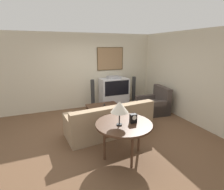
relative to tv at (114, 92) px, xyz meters
name	(u,v)px	position (x,y,z in m)	size (l,w,h in m)	color
ground_plane	(105,130)	(-0.98, -1.71, -0.56)	(12.00, 12.00, 0.00)	brown
wall_back	(85,71)	(-0.97, 0.42, 0.80)	(12.00, 0.10, 2.70)	beige
wall_right	(184,76)	(1.65, -1.71, 0.79)	(0.06, 12.00, 2.70)	beige
area_rug	(105,117)	(-0.68, -0.91, -0.55)	(2.22, 1.56, 0.01)	#99704C
tv	(114,92)	(0.00, 0.00, 0.00)	(1.03, 0.61, 1.18)	silver
couch	(110,122)	(-0.91, -1.94, -0.25)	(2.32, 1.06, 0.84)	#9E8466
armchair	(154,105)	(1.04, -1.10, -0.28)	(0.99, 1.02, 0.91)	#473D38
coffee_table	(103,106)	(-0.74, -0.85, -0.19)	(1.01, 0.57, 0.42)	#472D1E
console_table	(124,126)	(-1.03, -3.01, 0.13)	(1.13, 1.13, 0.76)	#472D1E
table_lamp	(119,107)	(-1.16, -3.06, 0.57)	(0.34, 0.34, 0.49)	black
mantel_clock	(133,118)	(-0.85, -3.06, 0.29)	(0.13, 0.10, 0.18)	black
remote	(104,105)	(-0.69, -0.86, -0.13)	(0.10, 0.16, 0.02)	black
speaker_tower_left	(93,96)	(-0.83, -0.03, -0.03)	(0.23, 0.23, 1.11)	black
speaker_tower_right	(134,91)	(0.83, -0.03, -0.03)	(0.23, 0.23, 1.11)	black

